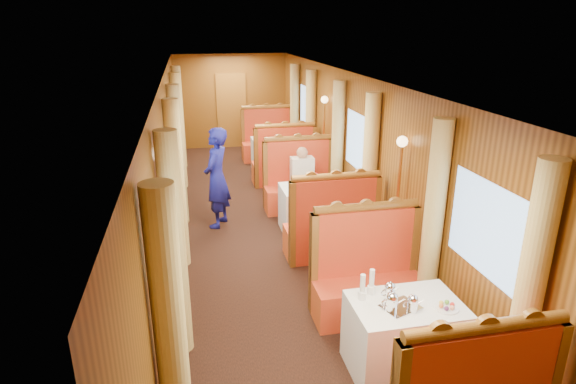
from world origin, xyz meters
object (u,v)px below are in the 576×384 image
object	(u,v)px
banquette_far_aft	(268,143)
steward	(217,178)
teapot_back	(390,293)
passenger	(302,173)
table_near	(404,337)
tea_tray	(400,307)
teapot_left	(392,304)
rose_vase_mid	(315,177)
table_far	(275,155)
banquette_mid_fwd	(331,230)
banquette_near_aft	(367,281)
banquette_mid_aft	(299,186)
teapot_right	(412,305)
rose_vase_far	(275,131)
fruit_plate	(447,307)
banquette_far_fwd	(284,165)
table_mid	(313,208)

from	to	relation	value
banquette_far_aft	steward	world-z (taller)	steward
teapot_back	passenger	xyz separation A→B (m)	(0.14, 4.19, -0.08)
steward	passenger	size ratio (longest dim) A/B	2.22
table_near	tea_tray	xyz separation A→B (m)	(-0.09, -0.06, 0.38)
teapot_left	rose_vase_mid	xyz separation A→B (m)	(0.21, 3.56, 0.10)
table_far	steward	xyz separation A→B (m)	(-1.52, -2.99, 0.47)
banquette_far_aft	table_far	bearing A→B (deg)	-90.00
banquette_mid_fwd	table_far	xyz separation A→B (m)	(0.00, 4.51, -0.05)
banquette_near_aft	banquette_mid_aft	world-z (taller)	same
banquette_near_aft	table_near	bearing A→B (deg)	-90.00
rose_vase_mid	banquette_near_aft	bearing A→B (deg)	-90.29
banquette_far_aft	teapot_right	bearing A→B (deg)	-90.12
banquette_mid_aft	teapot_back	world-z (taller)	banquette_mid_aft
banquette_mid_fwd	passenger	size ratio (longest dim) A/B	1.76
table_near	rose_vase_far	bearing A→B (deg)	89.94
banquette_near_aft	tea_tray	bearing A→B (deg)	-94.98
tea_tray	teapot_back	distance (m)	0.18
banquette_mid_fwd	tea_tray	distance (m)	2.57
teapot_left	fruit_plate	world-z (taller)	teapot_left
banquette_mid_fwd	passenger	bearing A→B (deg)	90.00
table_far	teapot_right	world-z (taller)	teapot_right
banquette_mid_fwd	fruit_plate	bearing A→B (deg)	-83.09
rose_vase_far	rose_vase_mid	bearing A→B (deg)	-89.92
banquette_far_fwd	teapot_left	distance (m)	6.10
steward	passenger	distance (m)	1.55
banquette_far_fwd	passenger	distance (m)	1.72
rose_vase_far	steward	distance (m)	3.36
banquette_far_fwd	banquette_near_aft	bearing A→B (deg)	-90.00
banquette_near_aft	banquette_far_fwd	bearing A→B (deg)	90.00
table_mid	teapot_right	world-z (taller)	teapot_right
banquette_far_aft	teapot_left	distance (m)	8.12
teapot_back	fruit_plate	bearing A→B (deg)	-38.61
banquette_mid_fwd	banquette_far_aft	xyz separation A→B (m)	(0.00, 5.53, 0.00)
tea_tray	teapot_left	world-z (taller)	teapot_left
tea_tray	fruit_plate	distance (m)	0.43
teapot_back	fruit_plate	xyz separation A→B (m)	(0.46, -0.26, -0.05)
teapot_left	banquette_far_aft	bearing A→B (deg)	95.56
table_near	banquette_near_aft	xyz separation A→B (m)	(0.00, 1.01, 0.05)
teapot_right	banquette_mid_fwd	bearing A→B (deg)	92.54
table_mid	teapot_right	size ratio (longest dim) A/B	6.45
table_mid	banquette_mid_aft	size ratio (longest dim) A/B	0.78
banquette_far_fwd	steward	size ratio (longest dim) A/B	0.80
rose_vase_mid	steward	distance (m)	1.63
tea_tray	fruit_plate	size ratio (longest dim) A/B	1.50
table_mid	banquette_mid_fwd	bearing A→B (deg)	-90.00
banquette_mid_fwd	rose_vase_far	bearing A→B (deg)	89.90
table_mid	teapot_right	xyz separation A→B (m)	(-0.02, -3.64, 0.44)
teapot_right	fruit_plate	bearing A→B (deg)	-0.46
teapot_back	steward	world-z (taller)	steward
rose_vase_far	steward	xyz separation A→B (m)	(-1.53, -2.99, -0.09)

